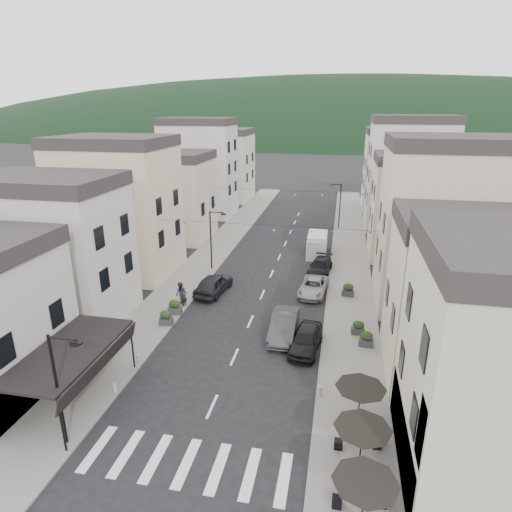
{
  "coord_description": "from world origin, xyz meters",
  "views": [
    {
      "loc": [
        6.16,
        -12.44,
        15.48
      ],
      "look_at": [
        -0.58,
        21.07,
        3.5
      ],
      "focal_mm": 30.0,
      "sensor_mm": 36.0,
      "label": 1
    }
  ],
  "objects": [
    {
      "name": "cafe_terrace",
      "position": [
        7.7,
        2.8,
        2.36
      ],
      "size": [
        2.5,
        8.1,
        2.53
      ],
      "color": "black",
      "rests_on": "ground"
    },
    {
      "name": "parked_car_c",
      "position": [
        4.31,
        22.07,
        0.67
      ],
      "size": [
        2.65,
        4.98,
        1.33
      ],
      "primitive_type": "imported",
      "rotation": [
        0.0,
        0.0,
        -0.1
      ],
      "color": "#94979C",
      "rests_on": "ground"
    },
    {
      "name": "boutique_awning",
      "position": [
        -7.25,
        5.0,
        3.11
      ],
      "size": [
        3.77,
        7.5,
        3.28
      ],
      "color": "black",
      "rests_on": "ground"
    },
    {
      "name": "bollards",
      "position": [
        0.0,
        5.5,
        0.42
      ],
      "size": [
        11.66,
        10.26,
        0.6
      ],
      "color": "gray",
      "rests_on": "ground"
    },
    {
      "name": "parked_car_d",
      "position": [
        4.6,
        27.12,
        0.69
      ],
      "size": [
        2.53,
        4.97,
        1.38
      ],
      "primitive_type": "imported",
      "rotation": [
        0.0,
        0.0,
        -0.13
      ],
      "color": "black",
      "rests_on": "ground"
    },
    {
      "name": "buildings_row_left",
      "position": [
        -14.5,
        37.75,
        6.12
      ],
      "size": [
        10.2,
        54.16,
        14.0
      ],
      "color": "beige",
      "rests_on": "ground"
    },
    {
      "name": "planter_rb",
      "position": [
        7.96,
        15.45,
        0.62
      ],
      "size": [
        0.96,
        0.59,
        1.03
      ],
      "rotation": [
        0.0,
        0.0,
        0.09
      ],
      "color": "#313234",
      "rests_on": "sidewalk_right"
    },
    {
      "name": "planter_ra",
      "position": [
        8.47,
        13.9,
        0.65
      ],
      "size": [
        1.02,
        0.62,
        1.1
      ],
      "rotation": [
        0.0,
        0.0,
        -0.09
      ],
      "color": "#2F2F32",
      "rests_on": "sidewalk_right"
    },
    {
      "name": "sidewalk_left",
      "position": [
        -7.5,
        32.0,
        0.06
      ],
      "size": [
        4.0,
        76.0,
        0.12
      ],
      "primitive_type": "cube",
      "color": "slate",
      "rests_on": "ground"
    },
    {
      "name": "planter_rc",
      "position": [
        7.27,
        21.96,
        0.67
      ],
      "size": [
        1.06,
        0.64,
        1.14
      ],
      "rotation": [
        0.0,
        0.0,
        -0.08
      ],
      "color": "#2E2E31",
      "rests_on": "sidewalk_right"
    },
    {
      "name": "streetlamp_left_near",
      "position": [
        -5.82,
        2.0,
        3.7
      ],
      "size": [
        1.7,
        0.56,
        6.0
      ],
      "color": "black",
      "rests_on": "ground"
    },
    {
      "name": "sidewalk_right",
      "position": [
        7.5,
        32.0,
        0.06
      ],
      "size": [
        4.0,
        76.0,
        0.12
      ],
      "primitive_type": "cube",
      "color": "slate",
      "rests_on": "ground"
    },
    {
      "name": "bunting_near",
      "position": [
        0.0,
        22.0,
        5.65
      ],
      "size": [
        19.0,
        0.28,
        0.62
      ],
      "color": "black",
      "rests_on": "ground"
    },
    {
      "name": "bunting_far",
      "position": [
        0.0,
        38.0,
        5.65
      ],
      "size": [
        19.0,
        0.28,
        0.62
      ],
      "color": "black",
      "rests_on": "ground"
    },
    {
      "name": "planter_lb",
      "position": [
        -6.0,
        15.85,
        0.69
      ],
      "size": [
        1.14,
        0.74,
        1.18
      ],
      "rotation": [
        0.0,
        0.0,
        0.16
      ],
      "color": "#333336",
      "rests_on": "sidewalk_left"
    },
    {
      "name": "buildings_row_right",
      "position": [
        14.5,
        36.59,
        6.32
      ],
      "size": [
        10.2,
        54.16,
        14.5
      ],
      "color": "#BFB598",
      "rests_on": "ground"
    },
    {
      "name": "planter_la",
      "position": [
        -6.0,
        14.09,
        0.67
      ],
      "size": [
        1.11,
        0.77,
        1.13
      ],
      "rotation": [
        0.0,
        0.0,
        0.23
      ],
      "color": "#2E2E31",
      "rests_on": "sidewalk_left"
    },
    {
      "name": "streetlamp_left_far",
      "position": [
        -5.82,
        26.0,
        3.7
      ],
      "size": [
        1.7,
        0.56,
        6.0
      ],
      "color": "black",
      "rests_on": "ground"
    },
    {
      "name": "parked_car_a",
      "position": [
        4.49,
        12.85,
        0.76
      ],
      "size": [
        2.29,
        4.66,
        1.53
      ],
      "primitive_type": "imported",
      "rotation": [
        0.0,
        0.0,
        -0.11
      ],
      "color": "black",
      "rests_on": "ground"
    },
    {
      "name": "parked_car_e",
      "position": [
        -4.25,
        20.51,
        0.86
      ],
      "size": [
        2.64,
        5.26,
        1.72
      ],
      "primitive_type": "imported",
      "rotation": [
        0.0,
        0.0,
        3.02
      ],
      "color": "black",
      "rests_on": "ground"
    },
    {
      "name": "parked_car_b",
      "position": [
        2.8,
        14.35,
        0.83
      ],
      "size": [
        1.78,
        5.07,
        1.67
      ],
      "primitive_type": "imported",
      "rotation": [
        0.0,
        0.0,
        0.0
      ],
      "color": "#343336",
      "rests_on": "ground"
    },
    {
      "name": "ground",
      "position": [
        0.0,
        0.0,
        0.0
      ],
      "size": [
        700.0,
        700.0,
        0.0
      ],
      "primitive_type": "plane",
      "color": "black",
      "rests_on": "ground"
    },
    {
      "name": "streetlamp_right_far",
      "position": [
        5.82,
        44.0,
        3.7
      ],
      "size": [
        1.7,
        0.56,
        6.0
      ],
      "color": "black",
      "rests_on": "ground"
    },
    {
      "name": "delivery_van",
      "position": [
        3.93,
        32.74,
        1.22
      ],
      "size": [
        2.13,
        5.22,
        2.49
      ],
      "rotation": [
        0.0,
        0.0,
        0.02
      ],
      "color": "silver",
      "rests_on": "ground"
    },
    {
      "name": "pedestrian_a",
      "position": [
        -5.8,
        17.32,
        0.93
      ],
      "size": [
        0.7,
        0.59,
        1.62
      ],
      "primitive_type": "imported",
      "rotation": [
        0.0,
        0.0,
        0.4
      ],
      "color": "black",
      "rests_on": "sidewalk_left"
    },
    {
      "name": "hill_backdrop",
      "position": [
        0.0,
        300.0,
        0.0
      ],
      "size": [
        640.0,
        360.0,
        70.0
      ],
      "primitive_type": "ellipsoid",
      "color": "black",
      "rests_on": "ground"
    },
    {
      "name": "pedestrian_b",
      "position": [
        -6.06,
        17.4,
        1.11
      ],
      "size": [
        1.21,
        1.2,
        1.97
      ],
      "primitive_type": "imported",
      "rotation": [
        0.0,
        0.0,
        -0.75
      ],
      "color": "#251E28",
      "rests_on": "sidewalk_left"
    }
  ]
}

